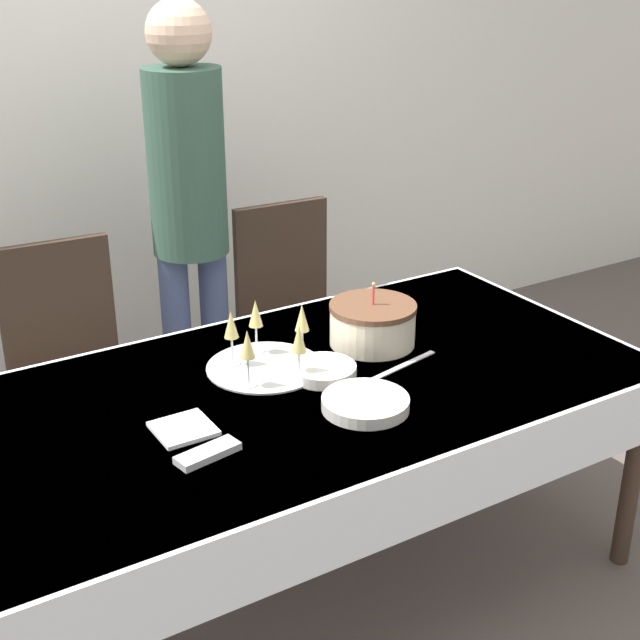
{
  "coord_description": "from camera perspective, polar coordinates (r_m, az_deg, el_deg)",
  "views": [
    {
      "loc": [
        -1.18,
        -2.0,
        1.93
      ],
      "look_at": [
        0.14,
        0.13,
        0.84
      ],
      "focal_mm": 50.0,
      "sensor_mm": 36.0,
      "label": 1
    }
  ],
  "objects": [
    {
      "name": "napkin_pile",
      "position": [
        2.4,
        -8.73,
        -6.89
      ],
      "size": [
        0.15,
        0.15,
        0.01
      ],
      "color": "white",
      "rests_on": "dining_table"
    },
    {
      "name": "fork_pile",
      "position": [
        2.27,
        -7.19,
        -8.46
      ],
      "size": [
        0.18,
        0.09,
        0.02
      ],
      "color": "silver",
      "rests_on": "dining_table"
    },
    {
      "name": "dining_table",
      "position": [
        2.66,
        -1.03,
        -5.94
      ],
      "size": [
        2.05,
        1.07,
        0.72
      ],
      "color": "white",
      "rests_on": "ground_plane"
    },
    {
      "name": "cake_knife",
      "position": [
        2.71,
        5.21,
        -2.98
      ],
      "size": [
        0.3,
        0.08,
        0.0
      ],
      "color": "silver",
      "rests_on": "dining_table"
    },
    {
      "name": "dining_chair_far_left",
      "position": [
        3.26,
        -15.67,
        -2.93
      ],
      "size": [
        0.44,
        0.44,
        0.96
      ],
      "color": "#38281E",
      "rests_on": "ground_plane"
    },
    {
      "name": "person_standing",
      "position": [
        3.3,
        -8.42,
        7.89
      ],
      "size": [
        0.28,
        0.28,
        1.74
      ],
      "color": "#3F4C72",
      "rests_on": "ground_plane"
    },
    {
      "name": "plate_stack_dessert",
      "position": [
        2.64,
        0.23,
        -3.27
      ],
      "size": [
        0.2,
        0.2,
        0.03
      ],
      "color": "silver",
      "rests_on": "dining_table"
    },
    {
      "name": "ground_plane",
      "position": [
        3.01,
        -0.94,
        -16.35
      ],
      "size": [
        12.0,
        12.0,
        0.0
      ],
      "primitive_type": "plane",
      "color": "#564C47"
    },
    {
      "name": "plate_stack_main",
      "position": [
        2.47,
        2.92,
        -5.34
      ],
      "size": [
        0.24,
        0.24,
        0.03
      ],
      "color": "silver",
      "rests_on": "dining_table"
    },
    {
      "name": "wall_back",
      "position": [
        3.84,
        -13.87,
        14.08
      ],
      "size": [
        8.0,
        0.05,
        2.7
      ],
      "color": "silver",
      "rests_on": "ground_plane"
    },
    {
      "name": "birthday_cake",
      "position": [
        2.83,
        3.38,
        -0.26
      ],
      "size": [
        0.28,
        0.28,
        0.21
      ],
      "color": "beige",
      "rests_on": "dining_table"
    },
    {
      "name": "dining_chair_far_right",
      "position": [
        3.57,
        -1.67,
        0.36
      ],
      "size": [
        0.44,
        0.44,
        0.96
      ],
      "color": "#38281E",
      "rests_on": "ground_plane"
    },
    {
      "name": "champagne_tray",
      "position": [
        2.67,
        -3.47,
        -1.74
      ],
      "size": [
        0.35,
        0.35,
        0.18
      ],
      "color": "silver",
      "rests_on": "dining_table"
    }
  ]
}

